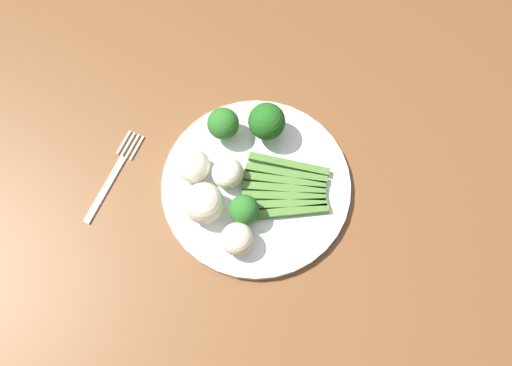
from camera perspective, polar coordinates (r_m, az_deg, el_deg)
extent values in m
cube|color=#B7A88E|center=(1.60, -1.82, -8.14)|extent=(6.00, 6.00, 0.02)
cube|color=brown|center=(0.91, -3.19, 2.09)|extent=(1.29, 0.93, 0.04)
cylinder|color=brown|center=(1.58, -20.82, 13.92)|extent=(0.07, 0.07, 0.70)
cylinder|color=brown|center=(1.49, 24.07, 6.32)|extent=(0.07, 0.07, 0.70)
cylinder|color=white|center=(0.86, 0.00, -0.30)|extent=(0.29, 0.29, 0.01)
cube|color=#47752D|center=(0.86, 3.38, 1.70)|extent=(0.13, 0.02, 0.01)
cube|color=#47752D|center=(0.85, 3.16, 0.95)|extent=(0.13, 0.01, 0.01)
cube|color=#47752D|center=(0.85, 2.96, 0.18)|extent=(0.13, 0.02, 0.01)
cube|color=#47752D|center=(0.84, 2.87, -0.61)|extent=(0.13, 0.03, 0.01)
cube|color=#47752D|center=(0.84, 2.86, -1.42)|extent=(0.13, 0.03, 0.01)
cube|color=#47752D|center=(0.84, 2.96, -2.23)|extent=(0.13, 0.04, 0.01)
cube|color=#47752D|center=(0.83, 3.18, -3.04)|extent=(0.13, 0.05, 0.01)
cylinder|color=#568E33|center=(0.88, -3.31, 5.34)|extent=(0.02, 0.02, 0.02)
sphere|color=#286B23|center=(0.86, -3.41, 6.15)|extent=(0.05, 0.05, 0.05)
cylinder|color=#568E33|center=(0.83, -1.21, -3.27)|extent=(0.02, 0.02, 0.02)
sphere|color=#286B23|center=(0.81, -1.25, -2.75)|extent=(0.04, 0.04, 0.04)
cylinder|color=#4C7F2B|center=(0.88, 1.07, 5.43)|extent=(0.02, 0.02, 0.02)
sphere|color=#1E5B1C|center=(0.85, 1.11, 6.38)|extent=(0.06, 0.06, 0.06)
sphere|color=silver|center=(0.83, -2.94, 1.04)|extent=(0.05, 0.05, 0.05)
sphere|color=silver|center=(0.81, -5.42, -2.08)|extent=(0.06, 0.06, 0.06)
sphere|color=white|center=(0.84, -6.51, 1.79)|extent=(0.05, 0.05, 0.05)
sphere|color=silver|center=(0.80, -1.94, -5.82)|extent=(0.05, 0.05, 0.05)
cube|color=silver|center=(0.90, -15.30, -0.63)|extent=(0.04, 0.12, 0.00)
cube|color=silver|center=(0.91, -12.20, 3.54)|extent=(0.01, 0.04, 0.00)
cube|color=silver|center=(0.91, -12.63, 3.72)|extent=(0.01, 0.04, 0.00)
cube|color=silver|center=(0.92, -13.06, 3.90)|extent=(0.01, 0.04, 0.00)
cube|color=silver|center=(0.92, -13.49, 4.07)|extent=(0.01, 0.04, 0.00)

